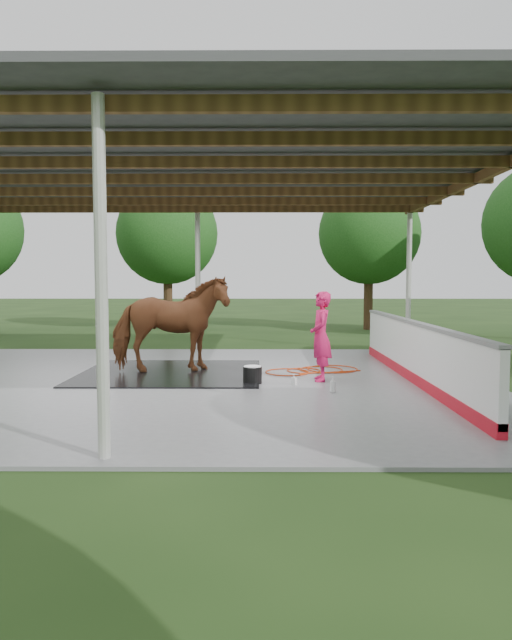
{
  "coord_description": "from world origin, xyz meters",
  "views": [
    {
      "loc": [
        1.69,
        -10.74,
        1.97
      ],
      "look_at": [
        1.6,
        0.67,
        1.17
      ],
      "focal_mm": 32.0,
      "sensor_mm": 36.0,
      "label": 1
    }
  ],
  "objects_px": {
    "dasher_board": "(414,353)",
    "wash_bucket": "(252,374)",
    "horse": "(171,324)",
    "handler": "(321,336)"
  },
  "relations": [
    {
      "from": "handler",
      "to": "wash_bucket",
      "type": "distance_m",
      "value": 1.5
    },
    {
      "from": "horse",
      "to": "handler",
      "type": "relative_size",
      "value": 1.38
    },
    {
      "from": "horse",
      "to": "wash_bucket",
      "type": "distance_m",
      "value": 2.23
    },
    {
      "from": "horse",
      "to": "handler",
      "type": "distance_m",
      "value": 3.13
    },
    {
      "from": "handler",
      "to": "wash_bucket",
      "type": "bearing_deg",
      "value": -78.19
    },
    {
      "from": "horse",
      "to": "wash_bucket",
      "type": "bearing_deg",
      "value": -135.79
    },
    {
      "from": "wash_bucket",
      "to": "horse",
      "type": "bearing_deg",
      "value": 145.79
    },
    {
      "from": "dasher_board",
      "to": "wash_bucket",
      "type": "xyz_separation_m",
      "value": [
        -3.06,
        -0.23,
        -0.38
      ]
    },
    {
      "from": "handler",
      "to": "wash_bucket",
      "type": "height_order",
      "value": "handler"
    },
    {
      "from": "horse",
      "to": "wash_bucket",
      "type": "relative_size",
      "value": 6.66
    }
  ]
}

